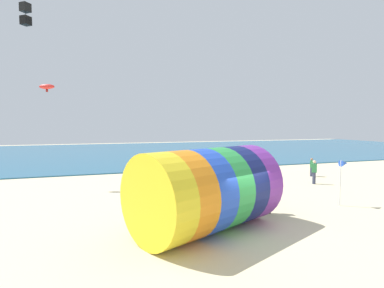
# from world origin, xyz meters

# --- Properties ---
(ground_plane) EXTENTS (120.00, 120.00, 0.00)m
(ground_plane) POSITION_xyz_m (0.00, 0.00, 0.00)
(ground_plane) COLOR beige
(sea) EXTENTS (120.00, 40.00, 0.10)m
(sea) POSITION_xyz_m (0.00, 36.59, 0.05)
(sea) COLOR #236084
(sea) RESTS_ON ground
(giant_inflatable_tube) EXTENTS (7.01, 5.69, 3.48)m
(giant_inflatable_tube) POSITION_xyz_m (-1.38, 0.74, 1.74)
(giant_inflatable_tube) COLOR yellow
(giant_inflatable_tube) RESTS_ON ground
(kite_handler) EXTENTS (0.37, 0.24, 1.66)m
(kite_handler) POSITION_xyz_m (2.42, 2.07, 0.84)
(kite_handler) COLOR #726651
(kite_handler) RESTS_ON ground
(kite_black_box) EXTENTS (0.82, 0.82, 1.66)m
(kite_black_box) POSITION_xyz_m (-10.40, 14.18, 12.45)
(kite_black_box) COLOR black
(kite_red_parafoil) EXTENTS (1.18, 0.82, 0.60)m
(kite_red_parafoil) POSITION_xyz_m (-8.89, 12.23, 7.06)
(kite_red_parafoil) COLOR red
(bystander_near_water) EXTENTS (0.41, 0.41, 1.57)m
(bystander_near_water) POSITION_xyz_m (11.76, 10.13, 0.79)
(bystander_near_water) COLOR #383D56
(bystander_near_water) RESTS_ON ground
(bystander_mid_beach) EXTENTS (0.42, 0.40, 1.78)m
(bystander_mid_beach) POSITION_xyz_m (9.72, 7.41, 0.92)
(bystander_mid_beach) COLOR #383D56
(bystander_mid_beach) RESTS_ON ground
(beach_flag) EXTENTS (0.47, 0.36, 2.52)m
(beach_flag) POSITION_xyz_m (7.12, 2.08, 2.23)
(beach_flag) COLOR silver
(beach_flag) RESTS_ON ground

